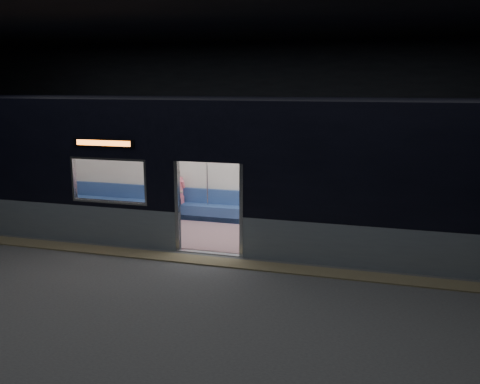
% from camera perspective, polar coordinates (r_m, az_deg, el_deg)
% --- Properties ---
extents(station_floor, '(24.00, 14.00, 0.01)m').
position_cam_1_polar(station_floor, '(10.42, -5.35, -8.74)').
color(station_floor, '#47494C').
rests_on(station_floor, ground).
extents(station_envelope, '(24.00, 14.00, 5.00)m').
position_cam_1_polar(station_envelope, '(9.74, -5.78, 11.87)').
color(station_envelope, black).
rests_on(station_envelope, station_floor).
extents(tactile_strip, '(22.80, 0.50, 0.03)m').
position_cam_1_polar(tactile_strip, '(10.90, -4.30, -7.66)').
color(tactile_strip, '#8C7F59').
rests_on(tactile_strip, station_floor).
extents(metro_car, '(18.00, 3.04, 3.35)m').
position_cam_1_polar(metro_car, '(12.29, -1.25, 3.46)').
color(metro_car, gray).
rests_on(metro_car, station_floor).
extents(passenger, '(0.40, 0.69, 1.37)m').
position_cam_1_polar(passenger, '(14.03, -7.28, 0.12)').
color(passenger, black).
rests_on(passenger, metro_car).
extents(handbag, '(0.33, 0.30, 0.14)m').
position_cam_1_polar(handbag, '(13.86, -7.63, -0.56)').
color(handbag, black).
rests_on(handbag, passenger).
extents(transit_map, '(0.95, 0.03, 0.62)m').
position_cam_1_polar(transit_map, '(13.12, 14.26, 1.93)').
color(transit_map, white).
rests_on(transit_map, metro_car).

